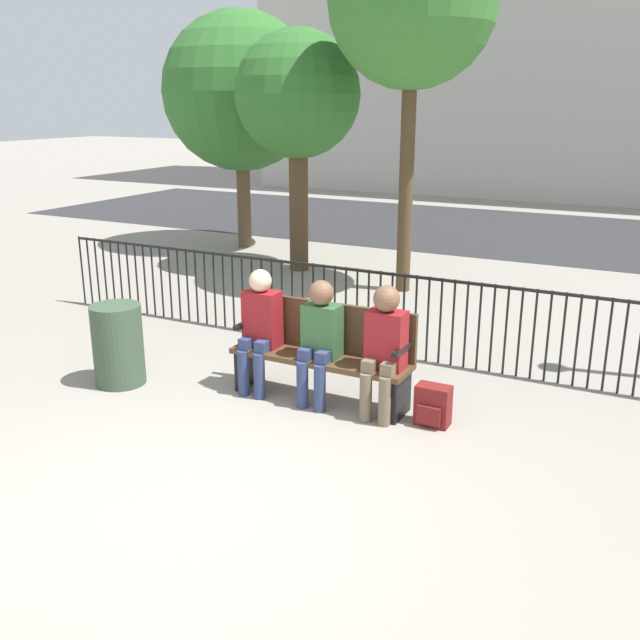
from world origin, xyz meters
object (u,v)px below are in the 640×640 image
backpack (433,406)px  trash_bin (118,345)px  tree_1 (240,92)px  tree_2 (413,3)px  park_bench (324,349)px  tree_0 (298,97)px  seated_person_1 (320,335)px  seated_person_2 (384,343)px  seated_person_0 (260,324)px

backpack → trash_bin: bearing=-170.5°
tree_1 → tree_2: 4.44m
park_bench → tree_0: size_ratio=0.46×
seated_person_1 → seated_person_2: 0.64m
tree_0 → tree_1: size_ratio=0.89×
tree_2 → seated_person_0: bearing=-87.8°
tree_0 → tree_1: tree_1 is taller
seated_person_2 → tree_1: tree_1 is taller
park_bench → backpack: (1.12, -0.10, -0.32)m
tree_0 → tree_2: size_ratio=0.74×
seated_person_2 → park_bench: bearing=169.0°
seated_person_2 → trash_bin: size_ratio=1.48×
tree_1 → seated_person_0: bearing=-55.6°
seated_person_0 → seated_person_1: (0.65, -0.00, -0.01)m
seated_person_0 → tree_1: 7.59m
seated_person_2 → tree_2: tree_2 is taller
seated_person_0 → tree_0: (-2.22, 4.76, 2.10)m
park_bench → seated_person_1: 0.22m
backpack → trash_bin: trash_bin is taller
seated_person_2 → trash_bin: seated_person_2 is taller
park_bench → seated_person_0: 0.67m
seated_person_0 → seated_person_1: 0.65m
park_bench → seated_person_1: size_ratio=1.48×
tree_2 → trash_bin: bearing=-104.1°
tree_2 → trash_bin: 6.07m
park_bench → seated_person_1: (0.02, -0.13, 0.18)m
park_bench → seated_person_1: seated_person_1 is taller
seated_person_0 → tree_2: size_ratio=0.24×
backpack → tree_2: tree_2 is taller
seated_person_2 → backpack: bearing=3.3°
park_bench → tree_2: size_ratio=0.34×
seated_person_0 → tree_1: size_ratio=0.28×
trash_bin → tree_2: bearing=75.9°
tree_0 → trash_bin: size_ratio=4.69×
seated_person_2 → tree_0: bearing=126.4°
seated_person_0 → seated_person_2: bearing=0.0°
tree_1 → tree_2: size_ratio=0.84×
tree_1 → park_bench: bearing=-51.1°
seated_person_0 → seated_person_1: bearing=-0.1°
park_bench → backpack: bearing=-5.1°
seated_person_1 → backpack: bearing=1.5°
tree_1 → seated_person_2: bearing=-48.0°
tree_0 → trash_bin: 5.83m
seated_person_2 → tree_0: 6.27m
park_bench → tree_0: tree_0 is taller
backpack → tree_1: bearing=134.5°
park_bench → trash_bin: (-1.99, -0.62, -0.09)m
seated_person_0 → backpack: size_ratio=3.33×
seated_person_2 → tree_2: (-1.45, 4.27, 3.29)m
backpack → tree_2: (-1.92, 4.24, 3.80)m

